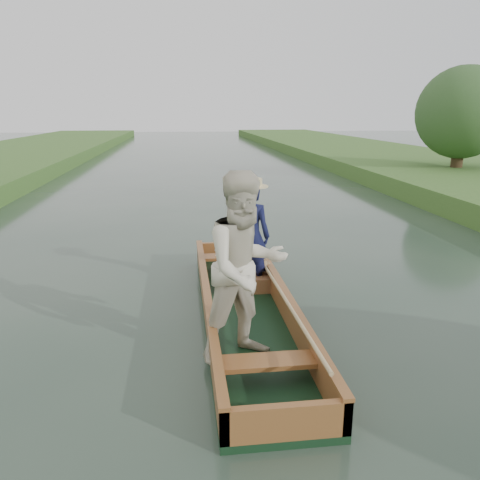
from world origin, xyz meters
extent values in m
plane|color=#283D30|center=(0.00, 0.00, 0.00)|extent=(120.00, 120.00, 0.00)
cylinder|color=#47331E|center=(9.80, 11.36, 1.13)|extent=(0.44, 0.44, 2.25)
sphere|color=#2A4D1E|center=(9.80, 11.36, 2.65)|extent=(3.43, 3.43, 3.43)
sphere|color=#2A4D1E|center=(10.40, 11.66, 2.25)|extent=(2.20, 2.20, 2.20)
cube|color=black|center=(0.00, 0.00, 0.04)|extent=(1.10, 5.00, 0.08)
cube|color=brown|center=(-0.51, 0.00, 0.24)|extent=(0.08, 5.00, 0.32)
cube|color=brown|center=(0.51, 0.00, 0.24)|extent=(0.08, 5.00, 0.32)
cube|color=brown|center=(0.00, 2.46, 0.24)|extent=(1.10, 0.08, 0.32)
cube|color=brown|center=(0.00, -2.46, 0.24)|extent=(1.10, 0.08, 0.32)
cube|color=brown|center=(-0.51, 0.00, 0.42)|extent=(0.10, 5.00, 0.04)
cube|color=brown|center=(0.51, 0.00, 0.42)|extent=(0.10, 5.00, 0.04)
cube|color=brown|center=(0.00, 1.90, 0.30)|extent=(0.94, 0.30, 0.05)
cube|color=brown|center=(0.00, -1.60, 0.30)|extent=(0.94, 0.30, 0.05)
imported|color=#12153B|center=(0.20, 0.98, 0.90)|extent=(0.70, 0.58, 1.64)
cylinder|color=beige|center=(0.20, 0.98, 1.68)|extent=(0.52, 0.52, 0.12)
imported|color=beige|center=(-0.15, -1.06, 1.10)|extent=(1.22, 1.09, 2.05)
cube|color=#94372F|center=(0.12, 1.14, 0.19)|extent=(0.85, 0.90, 0.22)
sphere|color=#A58357|center=(0.40, 1.04, 0.41)|extent=(0.20, 0.20, 0.20)
sphere|color=#A58357|center=(0.40, 1.03, 0.55)|extent=(0.15, 0.15, 0.15)
sphere|color=#A58357|center=(0.34, 1.03, 0.62)|extent=(0.05, 0.05, 0.05)
sphere|color=#A58357|center=(0.45, 1.03, 0.62)|extent=(0.05, 0.05, 0.05)
sphere|color=#A58357|center=(0.40, 0.97, 0.54)|extent=(0.06, 0.06, 0.06)
sphere|color=#A58357|center=(0.31, 1.02, 0.44)|extent=(0.07, 0.07, 0.07)
sphere|color=#A58357|center=(0.49, 1.02, 0.44)|extent=(0.07, 0.07, 0.07)
sphere|color=#A58357|center=(0.35, 1.01, 0.32)|extent=(0.08, 0.08, 0.08)
sphere|color=#A58357|center=(0.45, 1.01, 0.32)|extent=(0.08, 0.08, 0.08)
cylinder|color=silver|center=(-0.23, 1.90, 0.33)|extent=(0.07, 0.07, 0.01)
cylinder|color=silver|center=(-0.23, 1.90, 0.37)|extent=(0.01, 0.01, 0.08)
ellipsoid|color=silver|center=(-0.23, 1.90, 0.43)|extent=(0.09, 0.09, 0.05)
cylinder|color=tan|center=(0.43, -0.24, 0.46)|extent=(0.04, 4.05, 0.19)
camera|label=1|loc=(-0.78, -5.68, 2.70)|focal=35.00mm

